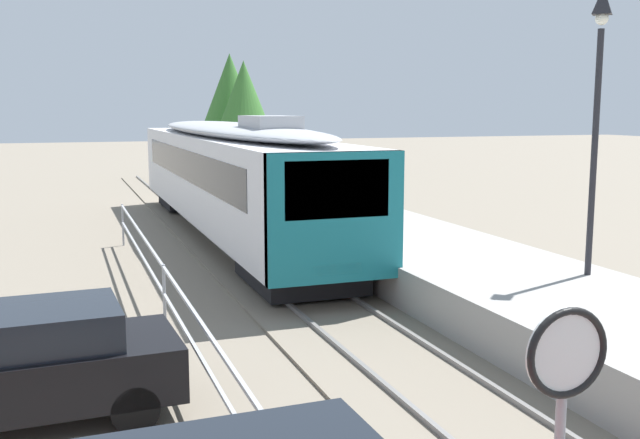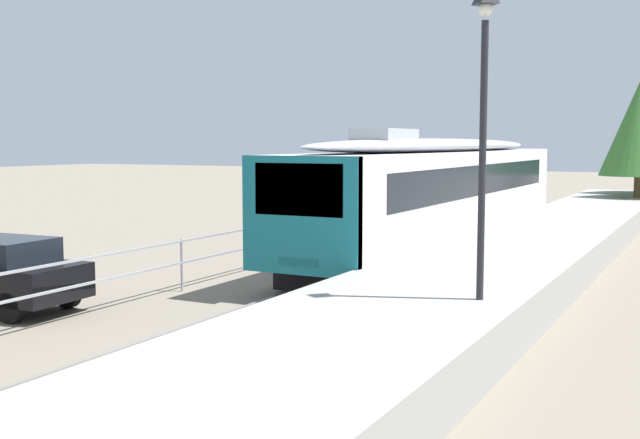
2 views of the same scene
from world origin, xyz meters
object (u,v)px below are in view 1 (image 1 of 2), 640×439
platform_lamp_mid_platform (599,77)px  speed_limit_sign (563,408)px  commuter_train (230,171)px  parked_hatchback_black (24,365)px

platform_lamp_mid_platform → speed_limit_sign: 10.17m
commuter_train → platform_lamp_mid_platform: bearing=-68.1°
commuter_train → speed_limit_sign: bearing=-96.1°
commuter_train → parked_hatchback_black: 13.80m
platform_lamp_mid_platform → speed_limit_sign: platform_lamp_mid_platform is taller
platform_lamp_mid_platform → speed_limit_sign: size_ratio=1.91×
parked_hatchback_black → commuter_train: bearing=66.2°
commuter_train → parked_hatchback_black: size_ratio=4.64×
speed_limit_sign → parked_hatchback_black: bearing=120.6°
platform_lamp_mid_platform → parked_hatchback_black: platform_lamp_mid_platform is taller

